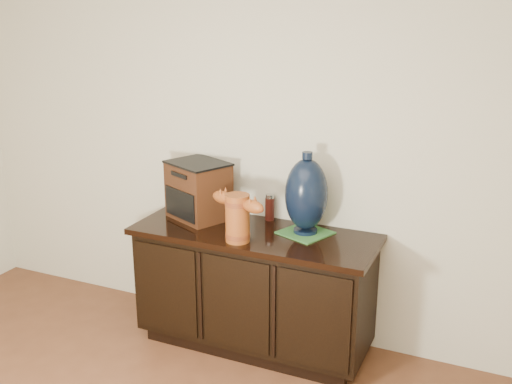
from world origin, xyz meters
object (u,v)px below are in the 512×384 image
at_px(lamp_base, 306,195).
at_px(terracotta_vessel, 238,215).
at_px(sideboard, 254,288).
at_px(spray_can, 270,207).
at_px(tv_radio, 198,190).

bearing_deg(lamp_base, terracotta_vessel, -139.01).
relative_size(sideboard, terracotta_vessel, 3.78).
relative_size(sideboard, spray_can, 8.76).
distance_m(lamp_base, spray_can, 0.35).
relative_size(sideboard, lamp_base, 3.03).
bearing_deg(tv_radio, sideboard, 13.21).
bearing_deg(terracotta_vessel, lamp_base, 60.31).
xyz_separation_m(terracotta_vessel, tv_radio, (-0.39, 0.26, 0.02)).
height_order(sideboard, spray_can, spray_can).
height_order(sideboard, lamp_base, lamp_base).
xyz_separation_m(terracotta_vessel, lamp_base, (0.31, 0.27, 0.08)).
distance_m(terracotta_vessel, lamp_base, 0.42).
bearing_deg(sideboard, terracotta_vessel, -98.35).
distance_m(terracotta_vessel, tv_radio, 0.47).
relative_size(terracotta_vessel, lamp_base, 0.80).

